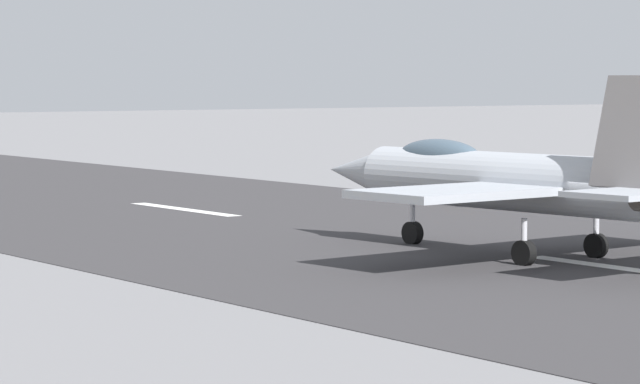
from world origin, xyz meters
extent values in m
plane|color=slate|center=(0.00, 0.00, 0.00)|extent=(400.00, 400.00, 0.00)
cube|color=#333133|center=(0.00, 0.00, 0.01)|extent=(240.00, 26.00, 0.02)
cube|color=white|center=(-0.25, 0.00, 0.02)|extent=(8.00, 0.70, 0.00)
cube|color=white|center=(25.09, 0.00, 0.02)|extent=(8.00, 0.70, 0.00)
cylinder|color=#9EA3AB|center=(4.13, 0.36, 2.30)|extent=(12.33, 2.79, 1.80)
cone|color=#9EA3AB|center=(11.62, 0.97, 2.30)|extent=(2.94, 1.76, 1.53)
ellipsoid|color=#3F5160|center=(7.56, 0.64, 2.98)|extent=(3.68, 1.39, 1.10)
cube|color=#9EA3AB|center=(2.83, 3.96, 2.20)|extent=(3.84, 5.84, 0.24)
cube|color=#9EA3AB|center=(3.43, -3.41, 2.20)|extent=(3.84, 5.84, 0.24)
cube|color=#9EA3AB|center=(-2.32, 2.24, 2.40)|extent=(2.62, 2.99, 0.16)
cube|color=slate|center=(-1.26, 0.82, 4.00)|extent=(2.67, 1.15, 3.14)
cylinder|color=silver|center=(8.81, 0.74, 0.70)|extent=(0.18, 0.18, 1.40)
cylinder|color=black|center=(8.81, 0.74, 0.38)|extent=(0.78, 0.36, 0.76)
cylinder|color=silver|center=(2.20, 1.81, 0.70)|extent=(0.18, 0.18, 1.40)
cylinder|color=black|center=(2.20, 1.81, 0.38)|extent=(0.78, 0.36, 0.76)
cylinder|color=silver|center=(2.46, -1.38, 0.70)|extent=(0.18, 0.18, 1.40)
cylinder|color=black|center=(2.46, -1.38, 0.38)|extent=(0.78, 0.36, 0.76)
cube|color=#1E2338|center=(19.64, -10.49, 0.45)|extent=(0.24, 0.36, 0.90)
cube|color=orange|center=(19.64, -10.49, 1.12)|extent=(0.48, 0.52, 0.61)
sphere|color=tan|center=(19.64, -10.49, 1.59)|extent=(0.22, 0.22, 0.22)
cylinder|color=orange|center=(19.47, -10.74, 1.08)|extent=(0.10, 0.10, 0.58)
cylinder|color=orange|center=(19.81, -10.25, 1.08)|extent=(0.10, 0.10, 0.58)
cone|color=orange|center=(12.84, -12.86, 0.28)|extent=(0.44, 0.44, 0.55)
camera|label=1|loc=(-32.42, 33.35, 5.52)|focal=89.67mm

